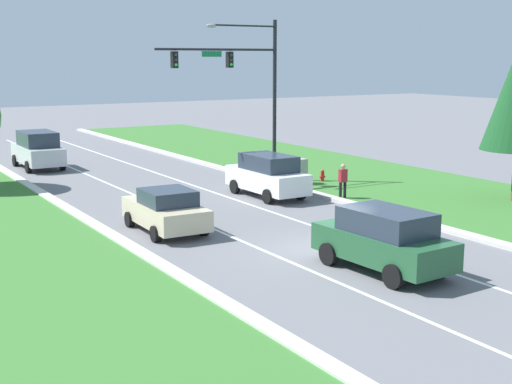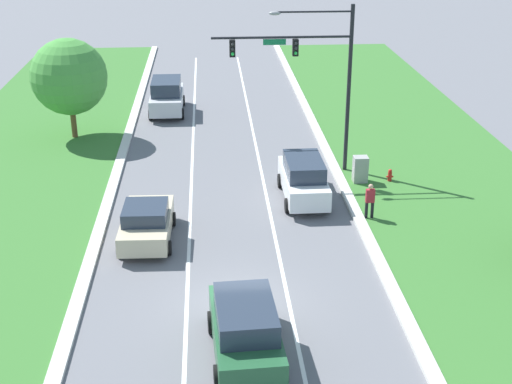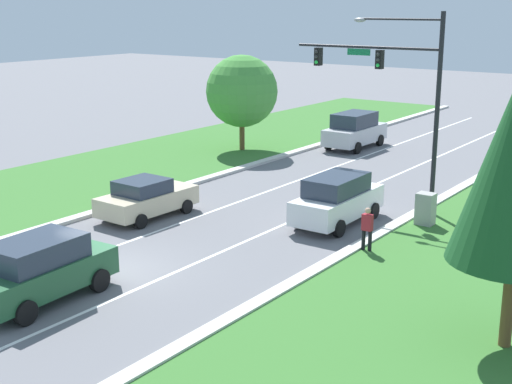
# 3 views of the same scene
# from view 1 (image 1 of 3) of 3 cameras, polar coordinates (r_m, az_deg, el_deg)

# --- Properties ---
(ground_plane) EXTENTS (160.00, 160.00, 0.00)m
(ground_plane) POSITION_cam_1_polar(r_m,az_deg,el_deg) (24.75, 5.59, -4.71)
(ground_plane) COLOR slate
(curb_strip_right) EXTENTS (0.50, 90.00, 0.15)m
(curb_strip_right) POSITION_cam_1_polar(r_m,az_deg,el_deg) (28.40, 14.76, -2.85)
(curb_strip_right) COLOR beige
(curb_strip_right) RESTS_ON ground_plane
(curb_strip_left) EXTENTS (0.50, 90.00, 0.15)m
(curb_strip_left) POSITION_cam_1_polar(r_m,az_deg,el_deg) (21.93, -6.39, -6.56)
(curb_strip_left) COLOR beige
(curb_strip_left) RESTS_ON ground_plane
(lane_stripe_inner_left) EXTENTS (0.14, 81.00, 0.01)m
(lane_stripe_inner_left) POSITION_cam_1_polar(r_m,az_deg,el_deg) (23.75, 2.10, -5.32)
(lane_stripe_inner_left) COLOR white
(lane_stripe_inner_left) RESTS_ON ground_plane
(lane_stripe_inner_right) EXTENTS (0.14, 81.00, 0.01)m
(lane_stripe_inner_right) POSITION_cam_1_polar(r_m,az_deg,el_deg) (25.84, 8.79, -4.12)
(lane_stripe_inner_right) COLOR white
(lane_stripe_inner_right) RESTS_ON ground_plane
(traffic_signal_mast) EXTENTS (6.87, 0.41, 8.48)m
(traffic_signal_mast) POSITION_cam_1_polar(r_m,az_deg,el_deg) (36.91, -0.94, 9.18)
(traffic_signal_mast) COLOR black
(traffic_signal_mast) RESTS_ON ground_plane
(champagne_sedan) EXTENTS (2.24, 4.43, 1.66)m
(champagne_sedan) POSITION_cam_1_polar(r_m,az_deg,el_deg) (27.39, -7.22, -1.45)
(champagne_sedan) COLOR beige
(champagne_sedan) RESTS_ON ground_plane
(forest_suv) EXTENTS (2.35, 4.75, 1.98)m
(forest_suv) POSITION_cam_1_polar(r_m,az_deg,el_deg) (22.43, 10.20, -3.75)
(forest_suv) COLOR #235633
(forest_suv) RESTS_ON ground_plane
(white_suv) EXTENTS (2.08, 4.86, 2.04)m
(white_suv) POSITION_cam_1_polar(r_m,az_deg,el_deg) (33.96, 0.92, 1.36)
(white_suv) COLOR white
(white_suv) RESTS_ON ground_plane
(silver_suv) EXTENTS (2.24, 5.01, 2.23)m
(silver_suv) POSITION_cam_1_polar(r_m,az_deg,el_deg) (44.70, -17.06, 3.26)
(silver_suv) COLOR silver
(silver_suv) RESTS_ON ground_plane
(utility_cabinet) EXTENTS (0.70, 0.60, 1.38)m
(utility_cabinet) POSITION_cam_1_polar(r_m,az_deg,el_deg) (37.17, 3.46, 1.61)
(utility_cabinet) COLOR #9E9E99
(utility_cabinet) RESTS_ON ground_plane
(pedestrian) EXTENTS (0.40, 0.22, 1.69)m
(pedestrian) POSITION_cam_1_polar(r_m,az_deg,el_deg) (33.50, 6.96, 0.97)
(pedestrian) COLOR black
(pedestrian) RESTS_ON ground_plane
(fire_hydrant) EXTENTS (0.34, 0.20, 0.70)m
(fire_hydrant) POSITION_cam_1_polar(r_m,az_deg,el_deg) (38.08, 5.34, 1.27)
(fire_hydrant) COLOR red
(fire_hydrant) RESTS_ON ground_plane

